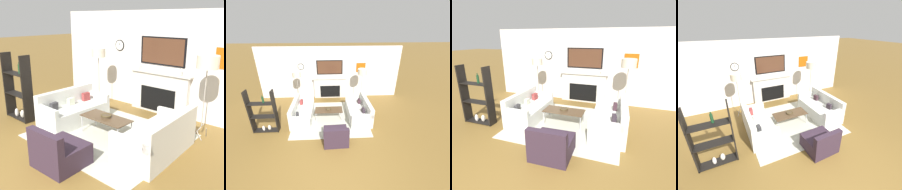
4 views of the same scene
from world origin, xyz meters
TOP-DOWN VIEW (x-y plane):
  - ground_plane at (0.00, 0.00)m, footprint 60.00×60.00m
  - fireplace_wall at (0.00, 4.77)m, footprint 7.29×0.28m
  - area_rug at (0.00, 2.68)m, footprint 3.04×2.69m
  - couch_left at (-1.22, 2.68)m, footprint 0.79×1.71m
  - couch_right at (1.21, 2.68)m, footprint 0.91×1.79m
  - armchair at (0.16, 1.20)m, footprint 0.84×0.81m
  - coffee_table at (-0.08, 2.65)m, footprint 1.15×0.52m
  - decorative_bowl at (-0.09, 2.67)m, footprint 0.23×0.23m
  - floor_lamp_left at (-1.53, 3.93)m, footprint 0.38×0.38m
  - floor_lamp_right at (1.53, 3.93)m, footprint 0.45×0.45m
  - shelf_unit at (-2.42, 1.93)m, footprint 0.93×0.28m

SIDE VIEW (x-z plane):
  - ground_plane at x=0.00m, z-range 0.00..0.00m
  - area_rug at x=0.00m, z-range 0.00..0.01m
  - armchair at x=0.16m, z-range -0.12..0.61m
  - couch_left at x=-1.22m, z-range -0.11..0.68m
  - couch_right at x=1.21m, z-range -0.12..0.71m
  - coffee_table at x=-0.08m, z-range 0.18..0.59m
  - decorative_bowl at x=-0.09m, z-range 0.42..0.47m
  - shelf_unit at x=-2.42m, z-range -0.10..1.56m
  - fireplace_wall at x=0.00m, z-range -0.13..2.57m
  - floor_lamp_left at x=-1.53m, z-range 0.69..2.39m
  - floor_lamp_right at x=1.53m, z-range 0.73..2.52m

